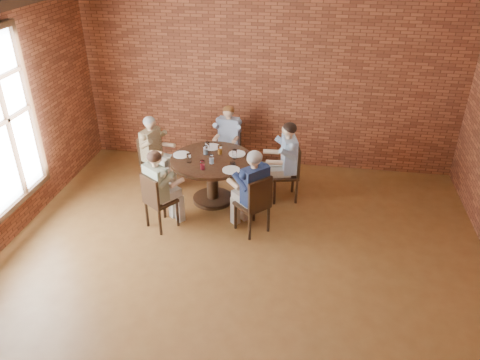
% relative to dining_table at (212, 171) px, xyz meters
% --- Properties ---
extents(floor, '(7.00, 7.00, 0.00)m').
position_rel_dining_table_xyz_m(floor, '(0.69, -2.00, -0.53)').
color(floor, brown).
rests_on(floor, ground).
extents(wall_back, '(7.00, 0.00, 7.00)m').
position_rel_dining_table_xyz_m(wall_back, '(0.69, 1.50, 1.17)').
color(wall_back, brown).
rests_on(wall_back, ground).
extents(dining_table, '(1.27, 1.27, 0.75)m').
position_rel_dining_table_xyz_m(dining_table, '(0.00, 0.00, 0.00)').
color(dining_table, '#331E11').
rests_on(dining_table, floor).
extents(chair_a, '(0.49, 0.49, 0.92)m').
position_rel_dining_table_xyz_m(chair_a, '(1.19, 0.28, -0.03)').
color(chair_a, '#331E11').
rests_on(chair_a, floor).
extents(diner_a, '(0.72, 0.64, 1.30)m').
position_rel_dining_table_xyz_m(diner_a, '(1.11, 0.26, 0.12)').
color(diner_a, '#3E6AA2').
rests_on(diner_a, floor).
extents(chair_b, '(0.40, 0.40, 0.87)m').
position_rel_dining_table_xyz_m(chair_b, '(0.07, 1.08, -0.05)').
color(chair_b, '#331E11').
rests_on(chair_b, floor).
extents(diner_b, '(0.50, 0.60, 1.22)m').
position_rel_dining_table_xyz_m(diner_b, '(0.07, 1.01, 0.08)').
color(diner_b, '#8E9AB5').
rests_on(diner_b, floor).
extents(chair_c, '(0.47, 0.47, 0.88)m').
position_rel_dining_table_xyz_m(chair_c, '(-1.10, 0.35, -0.05)').
color(chair_c, '#331E11').
rests_on(chair_c, floor).
extents(diner_c, '(0.68, 0.61, 1.22)m').
position_rel_dining_table_xyz_m(diner_c, '(-1.04, 0.33, 0.08)').
color(diner_c, brown).
rests_on(diner_c, floor).
extents(chair_d, '(0.52, 0.52, 0.88)m').
position_rel_dining_table_xyz_m(chair_d, '(-0.61, -0.88, -0.05)').
color(chair_d, '#331E11').
rests_on(chair_d, floor).
extents(diner_d, '(0.71, 0.73, 1.22)m').
position_rel_dining_table_xyz_m(diner_d, '(-0.57, -0.82, 0.08)').
color(diner_d, tan).
rests_on(diner_d, floor).
extents(chair_e, '(0.56, 0.56, 0.91)m').
position_rel_dining_table_xyz_m(chair_e, '(0.79, -0.76, -0.03)').
color(chair_e, '#331E11').
rests_on(chair_e, floor).
extents(diner_e, '(0.78, 0.78, 1.28)m').
position_rel_dining_table_xyz_m(diner_e, '(0.73, -0.71, 0.11)').
color(diner_e, '#1A264A').
rests_on(diner_e, floor).
extents(plate_a, '(0.26, 0.26, 0.01)m').
position_rel_dining_table_xyz_m(plate_a, '(0.36, 0.21, 0.23)').
color(plate_a, white).
rests_on(plate_a, dining_table).
extents(plate_b, '(0.26, 0.26, 0.01)m').
position_rel_dining_table_xyz_m(plate_b, '(-0.08, 0.39, 0.23)').
color(plate_b, white).
rests_on(plate_b, dining_table).
extents(plate_c, '(0.26, 0.26, 0.01)m').
position_rel_dining_table_xyz_m(plate_c, '(-0.49, 0.04, 0.23)').
color(plate_c, white).
rests_on(plate_c, dining_table).
extents(plate_d, '(0.26, 0.26, 0.01)m').
position_rel_dining_table_xyz_m(plate_d, '(0.37, -0.34, 0.23)').
color(plate_d, white).
rests_on(plate_d, dining_table).
extents(glass_a, '(0.07, 0.07, 0.14)m').
position_rel_dining_table_xyz_m(glass_a, '(0.35, 0.06, 0.29)').
color(glass_a, white).
rests_on(glass_a, dining_table).
extents(glass_b, '(0.07, 0.07, 0.14)m').
position_rel_dining_table_xyz_m(glass_b, '(0.10, 0.17, 0.29)').
color(glass_b, white).
rests_on(glass_b, dining_table).
extents(glass_c, '(0.07, 0.07, 0.14)m').
position_rel_dining_table_xyz_m(glass_c, '(-0.13, 0.28, 0.29)').
color(glass_c, white).
rests_on(glass_c, dining_table).
extents(glass_d, '(0.07, 0.07, 0.14)m').
position_rel_dining_table_xyz_m(glass_d, '(-0.12, 0.13, 0.29)').
color(glass_d, white).
rests_on(glass_d, dining_table).
extents(glass_e, '(0.07, 0.07, 0.14)m').
position_rel_dining_table_xyz_m(glass_e, '(-0.31, -0.18, 0.29)').
color(glass_e, white).
rests_on(glass_e, dining_table).
extents(glass_f, '(0.07, 0.07, 0.14)m').
position_rel_dining_table_xyz_m(glass_f, '(-0.05, -0.37, 0.29)').
color(glass_f, white).
rests_on(glass_f, dining_table).
extents(glass_g, '(0.07, 0.07, 0.14)m').
position_rel_dining_table_xyz_m(glass_g, '(0.03, -0.16, 0.29)').
color(glass_g, white).
rests_on(glass_g, dining_table).
extents(smartphone, '(0.12, 0.17, 0.01)m').
position_rel_dining_table_xyz_m(smartphone, '(0.36, -0.14, 0.23)').
color(smartphone, black).
rests_on(smartphone, dining_table).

